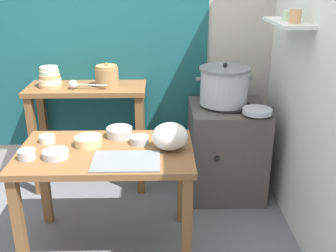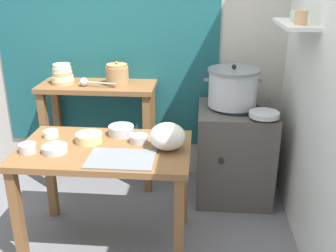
{
  "view_description": "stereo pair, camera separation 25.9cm",
  "coord_description": "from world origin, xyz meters",
  "px_view_note": "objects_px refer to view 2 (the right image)",
  "views": [
    {
      "loc": [
        0.4,
        -2.28,
        1.76
      ],
      "look_at": [
        0.45,
        0.13,
        0.82
      ],
      "focal_mm": 42.22,
      "sensor_mm": 36.0,
      "label": 1
    },
    {
      "loc": [
        0.65,
        -2.28,
        1.76
      ],
      "look_at": [
        0.45,
        0.13,
        0.82
      ],
      "focal_mm": 42.22,
      "sensor_mm": 36.0,
      "label": 2
    }
  ],
  "objects_px": {
    "bowl_stack_enamel": "(62,75)",
    "wide_pan": "(264,114)",
    "serving_tray": "(121,159)",
    "prep_bowl_2": "(139,138)",
    "prep_table": "(105,163)",
    "prep_bowl_1": "(51,134)",
    "back_shelf_table": "(99,109)",
    "prep_bowl_5": "(169,133)",
    "prep_bowl_6": "(28,148)",
    "steamer_pot": "(233,87)",
    "stove_block": "(234,152)",
    "prep_bowl_0": "(89,137)",
    "prep_bowl_3": "(55,149)",
    "ladle": "(85,82)",
    "plastic_bag": "(167,136)",
    "clay_pot": "(117,75)",
    "prep_bowl_4": "(121,130)"
  },
  "relations": [
    {
      "from": "clay_pot",
      "to": "prep_table",
      "type": "bearing_deg",
      "value": -84.56
    },
    {
      "from": "plastic_bag",
      "to": "wide_pan",
      "type": "height_order",
      "value": "plastic_bag"
    },
    {
      "from": "prep_table",
      "to": "plastic_bag",
      "type": "height_order",
      "value": "plastic_bag"
    },
    {
      "from": "back_shelf_table",
      "to": "stove_block",
      "type": "distance_m",
      "value": 1.19
    },
    {
      "from": "prep_bowl_0",
      "to": "prep_bowl_4",
      "type": "xyz_separation_m",
      "value": [
        0.19,
        0.14,
        0.0
      ]
    },
    {
      "from": "serving_tray",
      "to": "prep_bowl_6",
      "type": "bearing_deg",
      "value": 174.78
    },
    {
      "from": "prep_bowl_6",
      "to": "clay_pot",
      "type": "bearing_deg",
      "value": 68.86
    },
    {
      "from": "wide_pan",
      "to": "prep_bowl_6",
      "type": "distance_m",
      "value": 1.64
    },
    {
      "from": "steamer_pot",
      "to": "plastic_bag",
      "type": "bearing_deg",
      "value": -121.11
    },
    {
      "from": "back_shelf_table",
      "to": "prep_bowl_2",
      "type": "distance_m",
      "value": 0.88
    },
    {
      "from": "prep_bowl_3",
      "to": "prep_bowl_5",
      "type": "relative_size",
      "value": 1.39
    },
    {
      "from": "clay_pot",
      "to": "prep_bowl_4",
      "type": "bearing_deg",
      "value": -76.73
    },
    {
      "from": "prep_table",
      "to": "prep_bowl_1",
      "type": "bearing_deg",
      "value": 161.8
    },
    {
      "from": "bowl_stack_enamel",
      "to": "wide_pan",
      "type": "height_order",
      "value": "bowl_stack_enamel"
    },
    {
      "from": "prep_table",
      "to": "bowl_stack_enamel",
      "type": "bearing_deg",
      "value": 122.64
    },
    {
      "from": "bowl_stack_enamel",
      "to": "wide_pan",
      "type": "distance_m",
      "value": 1.65
    },
    {
      "from": "prep_bowl_2",
      "to": "prep_bowl_1",
      "type": "bearing_deg",
      "value": 176.83
    },
    {
      "from": "stove_block",
      "to": "wide_pan",
      "type": "xyz_separation_m",
      "value": [
        0.18,
        -0.22,
        0.41
      ]
    },
    {
      "from": "bowl_stack_enamel",
      "to": "steamer_pot",
      "type": "bearing_deg",
      "value": -4.06
    },
    {
      "from": "serving_tray",
      "to": "prep_bowl_4",
      "type": "height_order",
      "value": "prep_bowl_4"
    },
    {
      "from": "steamer_pot",
      "to": "prep_bowl_0",
      "type": "bearing_deg",
      "value": -145.52
    },
    {
      "from": "prep_bowl_0",
      "to": "prep_bowl_3",
      "type": "distance_m",
      "value": 0.24
    },
    {
      "from": "ladle",
      "to": "wide_pan",
      "type": "distance_m",
      "value": 1.43
    },
    {
      "from": "prep_bowl_5",
      "to": "prep_bowl_6",
      "type": "relative_size",
      "value": 1.06
    },
    {
      "from": "prep_bowl_4",
      "to": "back_shelf_table",
      "type": "bearing_deg",
      "value": 116.92
    },
    {
      "from": "ladle",
      "to": "prep_bowl_0",
      "type": "height_order",
      "value": "ladle"
    },
    {
      "from": "stove_block",
      "to": "serving_tray",
      "type": "height_order",
      "value": "stove_block"
    },
    {
      "from": "stove_block",
      "to": "steamer_pot",
      "type": "xyz_separation_m",
      "value": [
        -0.04,
        0.02,
        0.55
      ]
    },
    {
      "from": "prep_bowl_1",
      "to": "prep_bowl_5",
      "type": "relative_size",
      "value": 0.89
    },
    {
      "from": "stove_block",
      "to": "prep_bowl_0",
      "type": "height_order",
      "value": "same"
    },
    {
      "from": "clay_pot",
      "to": "prep_bowl_2",
      "type": "height_order",
      "value": "clay_pot"
    },
    {
      "from": "prep_bowl_5",
      "to": "prep_bowl_6",
      "type": "height_order",
      "value": "prep_bowl_6"
    },
    {
      "from": "back_shelf_table",
      "to": "wide_pan",
      "type": "bearing_deg",
      "value": -14.74
    },
    {
      "from": "back_shelf_table",
      "to": "wide_pan",
      "type": "distance_m",
      "value": 1.37
    },
    {
      "from": "bowl_stack_enamel",
      "to": "plastic_bag",
      "type": "relative_size",
      "value": 0.81
    },
    {
      "from": "serving_tray",
      "to": "prep_bowl_2",
      "type": "height_order",
      "value": "prep_bowl_2"
    },
    {
      "from": "prep_bowl_2",
      "to": "prep_bowl_5",
      "type": "distance_m",
      "value": 0.22
    },
    {
      "from": "stove_block",
      "to": "ladle",
      "type": "relative_size",
      "value": 2.55
    },
    {
      "from": "prep_bowl_6",
      "to": "prep_table",
      "type": "bearing_deg",
      "value": 14.3
    },
    {
      "from": "prep_table",
      "to": "wide_pan",
      "type": "distance_m",
      "value": 1.2
    },
    {
      "from": "steamer_pot",
      "to": "prep_bowl_5",
      "type": "relative_size",
      "value": 3.96
    },
    {
      "from": "serving_tray",
      "to": "plastic_bag",
      "type": "height_order",
      "value": "plastic_bag"
    },
    {
      "from": "clay_pot",
      "to": "ladle",
      "type": "xyz_separation_m",
      "value": [
        -0.25,
        -0.07,
        -0.05
      ]
    },
    {
      "from": "back_shelf_table",
      "to": "prep_bowl_3",
      "type": "distance_m",
      "value": 0.95
    },
    {
      "from": "steamer_pot",
      "to": "serving_tray",
      "type": "xyz_separation_m",
      "value": [
        -0.71,
        -0.91,
        -0.2
      ]
    },
    {
      "from": "prep_bowl_4",
      "to": "prep_bowl_5",
      "type": "bearing_deg",
      "value": -0.0
    },
    {
      "from": "ladle",
      "to": "prep_bowl_3",
      "type": "height_order",
      "value": "ladle"
    },
    {
      "from": "serving_tray",
      "to": "wide_pan",
      "type": "distance_m",
      "value": 1.15
    },
    {
      "from": "prep_bowl_2",
      "to": "prep_bowl_6",
      "type": "height_order",
      "value": "prep_bowl_6"
    },
    {
      "from": "stove_block",
      "to": "prep_bowl_1",
      "type": "relative_size",
      "value": 7.77
    }
  ]
}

